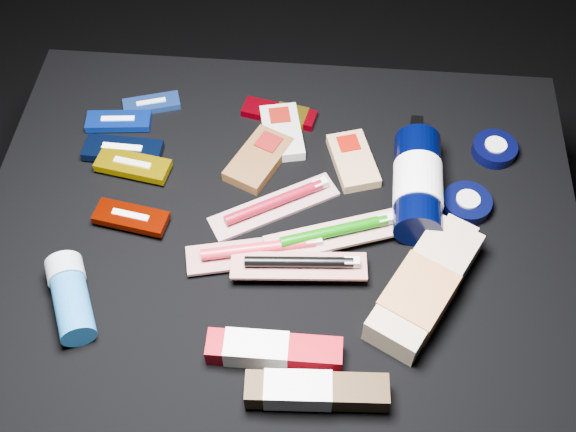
# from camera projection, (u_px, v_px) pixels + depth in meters

# --- Properties ---
(ground) EXTENTS (3.00, 3.00, 0.00)m
(ground) POSITION_uv_depth(u_px,v_px,m) (280.00, 338.00, 1.50)
(ground) COLOR black
(ground) RESTS_ON ground
(cloth_table) EXTENTS (0.98, 0.78, 0.40)m
(cloth_table) POSITION_uv_depth(u_px,v_px,m) (279.00, 289.00, 1.33)
(cloth_table) COLOR black
(cloth_table) RESTS_ON ground
(luna_bar_0) EXTENTS (0.11, 0.07, 0.01)m
(luna_bar_0) POSITION_uv_depth(u_px,v_px,m) (152.00, 104.00, 1.33)
(luna_bar_0) COLOR #2348AB
(luna_bar_0) RESTS_ON cloth_table
(luna_bar_1) EXTENTS (0.12, 0.05, 0.02)m
(luna_bar_1) POSITION_uv_depth(u_px,v_px,m) (119.00, 121.00, 1.30)
(luna_bar_1) COLOR #0B2FB3
(luna_bar_1) RESTS_ON cloth_table
(luna_bar_2) EXTENTS (0.14, 0.05, 0.02)m
(luna_bar_2) POSITION_uv_depth(u_px,v_px,m) (123.00, 150.00, 1.25)
(luna_bar_2) COLOR black
(luna_bar_2) RESTS_ON cloth_table
(luna_bar_3) EXTENTS (0.13, 0.07, 0.02)m
(luna_bar_3) POSITION_uv_depth(u_px,v_px,m) (133.00, 165.00, 1.23)
(luna_bar_3) COLOR #B18E00
(luna_bar_3) RESTS_ON cloth_table
(luna_bar_4) EXTENTS (0.12, 0.06, 0.02)m
(luna_bar_4) POSITION_uv_depth(u_px,v_px,m) (131.00, 217.00, 1.16)
(luna_bar_4) COLOR #6B0D00
(luna_bar_4) RESTS_ON cloth_table
(clif_bar_0) EXTENTS (0.12, 0.15, 0.02)m
(clif_bar_0) POSITION_uv_depth(u_px,v_px,m) (260.00, 157.00, 1.25)
(clif_bar_0) COLOR brown
(clif_bar_0) RESTS_ON cloth_table
(clif_bar_1) EXTENTS (0.09, 0.13, 0.02)m
(clif_bar_1) POSITION_uv_depth(u_px,v_px,m) (282.00, 130.00, 1.28)
(clif_bar_1) COLOR #ADADA6
(clif_bar_1) RESTS_ON cloth_table
(clif_bar_2) EXTENTS (0.10, 0.13, 0.02)m
(clif_bar_2) POSITION_uv_depth(u_px,v_px,m) (352.00, 158.00, 1.24)
(clif_bar_2) COLOR tan
(clif_bar_2) RESTS_ON cloth_table
(power_bar) EXTENTS (0.14, 0.07, 0.02)m
(power_bar) POSITION_uv_depth(u_px,v_px,m) (283.00, 114.00, 1.31)
(power_bar) COLOR #79000B
(power_bar) RESTS_ON cloth_table
(lotion_bottle) EXTENTS (0.08, 0.25, 0.08)m
(lotion_bottle) POSITION_uv_depth(u_px,v_px,m) (418.00, 183.00, 1.17)
(lotion_bottle) COLOR black
(lotion_bottle) RESTS_ON cloth_table
(cream_tin_upper) EXTENTS (0.08, 0.08, 0.02)m
(cream_tin_upper) POSITION_uv_depth(u_px,v_px,m) (494.00, 149.00, 1.26)
(cream_tin_upper) COLOR black
(cream_tin_upper) RESTS_ON cloth_table
(cream_tin_lower) EXTENTS (0.08, 0.08, 0.02)m
(cream_tin_lower) POSITION_uv_depth(u_px,v_px,m) (467.00, 203.00, 1.19)
(cream_tin_lower) COLOR black
(cream_tin_lower) RESTS_ON cloth_table
(bodywash_bottle) EXTENTS (0.18, 0.25, 0.05)m
(bodywash_bottle) POSITION_uv_depth(u_px,v_px,m) (424.00, 288.00, 1.08)
(bodywash_bottle) COLOR tan
(bodywash_bottle) RESTS_ON cloth_table
(deodorant_stick) EXTENTS (0.11, 0.14, 0.06)m
(deodorant_stick) POSITION_uv_depth(u_px,v_px,m) (71.00, 297.00, 1.07)
(deodorant_stick) COLOR #1C5EA1
(deodorant_stick) RESTS_ON cloth_table
(toothbrush_pack_0) EXTENTS (0.21, 0.16, 0.02)m
(toothbrush_pack_0) POSITION_uv_depth(u_px,v_px,m) (276.00, 204.00, 1.19)
(toothbrush_pack_0) COLOR beige
(toothbrush_pack_0) RESTS_ON cloth_table
(toothbrush_pack_1) EXTENTS (0.23, 0.10, 0.03)m
(toothbrush_pack_1) POSITION_uv_depth(u_px,v_px,m) (261.00, 250.00, 1.13)
(toothbrush_pack_1) COLOR #B5ACA8
(toothbrush_pack_1) RESTS_ON cloth_table
(toothbrush_pack_2) EXTENTS (0.22, 0.12, 0.02)m
(toothbrush_pack_2) POSITION_uv_depth(u_px,v_px,m) (336.00, 233.00, 1.14)
(toothbrush_pack_2) COLOR beige
(toothbrush_pack_2) RESTS_ON cloth_table
(toothbrush_pack_3) EXTENTS (0.21, 0.06, 0.02)m
(toothbrush_pack_3) POSITION_uv_depth(u_px,v_px,m) (301.00, 264.00, 1.10)
(toothbrush_pack_3) COLOR #B1ABA5
(toothbrush_pack_3) RESTS_ON cloth_table
(toothpaste_carton_red) EXTENTS (0.19, 0.05, 0.04)m
(toothpaste_carton_red) POSITION_uv_depth(u_px,v_px,m) (268.00, 350.00, 1.02)
(toothpaste_carton_red) COLOR #90000C
(toothpaste_carton_red) RESTS_ON cloth_table
(toothpaste_carton_green) EXTENTS (0.20, 0.05, 0.04)m
(toothpaste_carton_green) POSITION_uv_depth(u_px,v_px,m) (310.00, 391.00, 0.98)
(toothpaste_carton_green) COLOR black
(toothpaste_carton_green) RESTS_ON cloth_table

